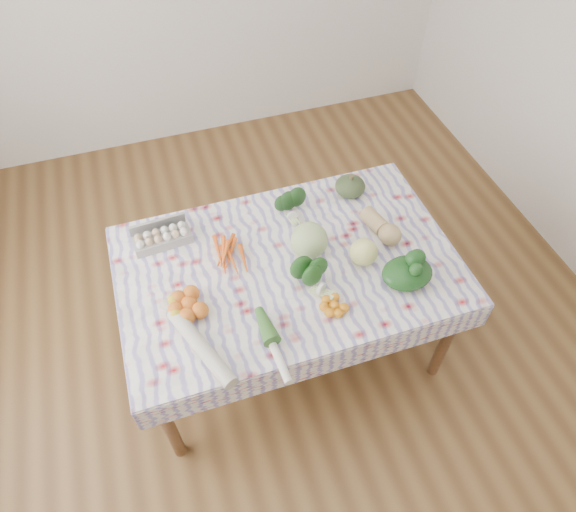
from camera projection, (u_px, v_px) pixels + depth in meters
The scene contains 16 objects.
ground at pixel (288, 343), 3.11m from camera, with size 4.50×4.50×0.00m, color brown.
dining_table at pixel (288, 274), 2.59m from camera, with size 1.60×1.00×0.75m.
tablecloth at pixel (288, 264), 2.53m from camera, with size 1.66×1.06×0.01m, color white.
egg_carton at pixel (162, 239), 2.58m from camera, with size 0.29×0.12×0.08m, color #9E9E99.
carrot_bunch at pixel (231, 256), 2.53m from camera, with size 0.23×0.21×0.04m, color orange.
kale_bunch at pixel (290, 206), 2.69m from camera, with size 0.15×0.13×0.13m, color #193D16.
kabocha_squash at pixel (350, 186), 2.80m from camera, with size 0.17×0.17×0.11m, color #394C29.
cabbage at pixel (309, 240), 2.50m from camera, with size 0.18×0.18×0.18m, color #A7C57B.
butternut_squash at pixel (382, 226), 2.61m from camera, with size 0.11×0.25×0.11m, color tan.
orange_cluster at pixel (189, 304), 2.32m from camera, with size 0.25×0.25×0.08m, color orange.
broccoli at pixel (312, 281), 2.38m from camera, with size 0.16×0.16×0.11m, color #1C4C19.
mandarin_cluster at pixel (334, 305), 2.34m from camera, with size 0.16×0.16×0.05m, color orange.
grapefruit at pixel (364, 252), 2.48m from camera, with size 0.14×0.14×0.14m, color #E4E77F.
spinach_bag at pixel (407, 273), 2.42m from camera, with size 0.25×0.20×0.11m, color #143914.
daikon at pixel (201, 347), 2.19m from camera, with size 0.07×0.07×0.47m, color beige.
leek at pixel (273, 346), 2.20m from camera, with size 0.04×0.04×0.36m, color white.
Camera 1 is at (-0.50, -1.51, 2.72)m, focal length 32.00 mm.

